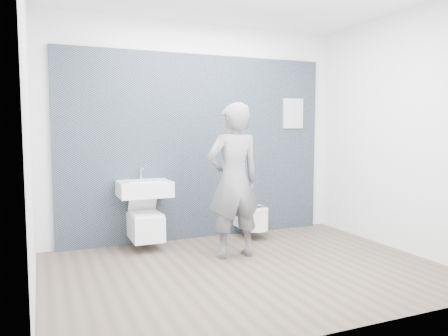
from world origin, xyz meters
name	(u,v)px	position (x,y,z in m)	size (l,w,h in m)	color
ground	(247,269)	(0.00, 0.00, 0.00)	(4.00, 4.00, 0.00)	brown
room_shell	(248,99)	(0.00, 0.00, 1.74)	(4.00, 4.00, 4.00)	silver
tile_wall	(199,237)	(0.00, 1.47, 0.00)	(3.60, 0.06, 2.40)	black
washbasin	(144,188)	(-0.78, 1.21, 0.73)	(0.62, 0.46, 0.46)	white
toilet_square	(145,225)	(-0.78, 1.18, 0.29)	(0.36, 0.52, 0.64)	white
toilet_rounded	(253,218)	(0.66, 1.17, 0.27)	(0.32, 0.54, 0.29)	white
info_placard	(291,228)	(1.42, 1.43, 0.00)	(0.32, 0.03, 0.42)	white
visitor	(234,181)	(0.06, 0.47, 0.87)	(0.63, 0.41, 1.73)	slate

